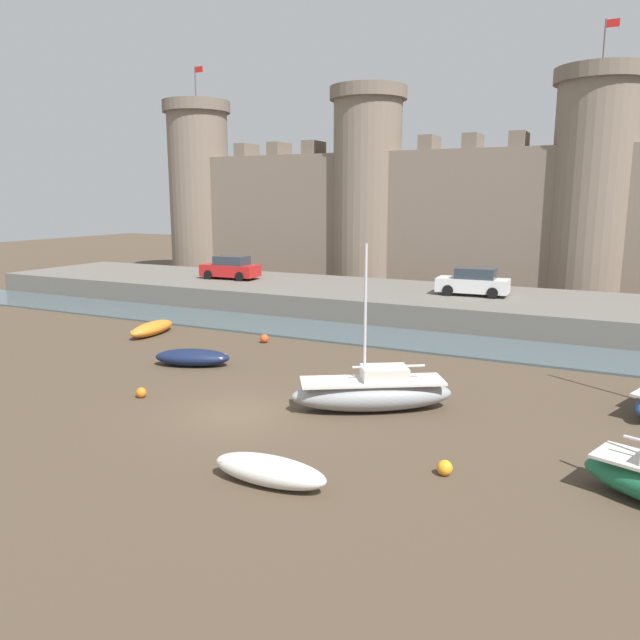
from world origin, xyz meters
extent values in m
plane|color=#4C3D2D|center=(0.00, 0.00, 0.00)|extent=(160.00, 160.00, 0.00)
cube|color=#47565B|center=(0.00, 12.80, 0.05)|extent=(80.00, 4.50, 0.10)
cube|color=#666059|center=(0.00, 20.05, 0.69)|extent=(62.48, 10.00, 1.38)
cube|color=#7A6B5B|center=(0.00, 31.53, 5.28)|extent=(50.48, 2.80, 10.55)
cylinder|color=#7A6B5B|center=(-25.24, 31.53, 7.30)|extent=(5.46, 5.46, 14.59)
cylinder|color=#706254|center=(-25.24, 31.53, 15.09)|extent=(6.11, 6.11, 1.00)
cylinder|color=#4C4742|center=(-25.24, 31.53, 17.09)|extent=(0.10, 0.10, 3.00)
cube|color=red|center=(-24.79, 31.53, 18.29)|extent=(0.80, 0.04, 0.50)
cylinder|color=#7A6B5B|center=(-8.41, 31.53, 7.30)|extent=(5.46, 5.46, 14.59)
cylinder|color=#706254|center=(-8.41, 31.53, 15.09)|extent=(6.11, 6.11, 1.00)
cylinder|color=#7A6B5B|center=(8.41, 31.53, 7.30)|extent=(5.46, 5.46, 14.59)
cylinder|color=#706254|center=(8.41, 31.53, 15.09)|extent=(6.11, 6.11, 1.00)
cylinder|color=#4C4742|center=(8.41, 31.53, 17.09)|extent=(0.10, 0.10, 3.00)
cube|color=red|center=(8.86, 31.53, 18.29)|extent=(0.80, 0.04, 0.50)
cube|color=#746557|center=(-19.90, 31.53, 11.10)|extent=(1.10, 2.52, 1.10)
cube|color=#746557|center=(-16.59, 31.53, 11.10)|extent=(1.10, 2.52, 1.10)
cube|color=#746557|center=(-13.27, 31.53, 11.10)|extent=(1.10, 2.52, 1.10)
cube|color=#746557|center=(-3.32, 31.53, 11.10)|extent=(1.10, 2.52, 1.10)
cube|color=#746557|center=(0.00, 31.53, 11.10)|extent=(1.10, 2.52, 1.10)
cube|color=#746557|center=(3.32, 31.53, 11.10)|extent=(1.10, 2.52, 1.10)
ellipsoid|color=gray|center=(3.88, 2.34, 0.52)|extent=(5.45, 4.20, 1.05)
cube|color=silver|center=(3.88, 2.34, 1.01)|extent=(4.77, 3.65, 0.08)
cube|color=silver|center=(4.22, 2.55, 1.27)|extent=(1.83, 1.68, 0.44)
cylinder|color=silver|center=(3.65, 2.20, 3.31)|extent=(0.10, 0.10, 4.52)
cylinder|color=silver|center=(4.34, 2.62, 1.50)|extent=(2.12, 1.35, 0.08)
ellipsoid|color=#141E3D|center=(-5.06, 4.18, 0.36)|extent=(3.43, 2.28, 0.72)
ellipsoid|color=navy|center=(-5.06, 4.18, 0.42)|extent=(2.80, 1.82, 0.39)
cube|color=beige|center=(-5.28, 4.09, 0.46)|extent=(0.56, 1.05, 0.06)
cube|color=beige|center=(-3.89, 4.62, 0.44)|extent=(0.50, 0.73, 0.08)
ellipsoid|color=orange|center=(-10.73, 8.11, 0.34)|extent=(1.37, 3.41, 0.69)
ellipsoid|color=gold|center=(-10.73, 8.11, 0.40)|extent=(1.09, 2.79, 0.38)
cube|color=beige|center=(-10.75, 8.35, 0.44)|extent=(0.89, 0.29, 0.06)
cube|color=beige|center=(-10.59, 6.82, 0.42)|extent=(0.59, 0.34, 0.08)
ellipsoid|color=silver|center=(3.69, -3.99, 0.37)|extent=(3.12, 1.04, 0.74)
ellipsoid|color=white|center=(3.69, -3.99, 0.43)|extent=(2.56, 0.82, 0.41)
cube|color=beige|center=(3.92, -3.99, 0.47)|extent=(0.22, 0.83, 0.06)
cube|color=beige|center=(2.48, -4.02, 0.45)|extent=(0.29, 0.54, 0.08)
sphere|color=#E04C1E|center=(-4.56, 9.18, 0.21)|extent=(0.42, 0.42, 0.42)
sphere|color=orange|center=(-3.98, -0.13, 0.19)|extent=(0.37, 0.37, 0.37)
sphere|color=orange|center=(7.44, -1.51, 0.20)|extent=(0.40, 0.40, 0.40)
cube|color=red|center=(-14.03, 20.02, 1.98)|extent=(4.18, 1.91, 0.80)
cube|color=#2D3842|center=(-13.88, 20.03, 2.68)|extent=(2.33, 1.61, 0.64)
cylinder|color=black|center=(-15.25, 19.11, 1.70)|extent=(0.65, 0.21, 0.64)
cylinder|color=black|center=(-15.34, 20.80, 1.70)|extent=(0.65, 0.21, 0.64)
cylinder|color=black|center=(-12.71, 19.24, 1.70)|extent=(0.65, 0.21, 0.64)
cylinder|color=black|center=(-12.80, 20.93, 1.70)|extent=(0.65, 0.21, 0.64)
cube|color=silver|center=(3.06, 20.10, 1.98)|extent=(4.18, 1.91, 0.80)
cube|color=#2D3842|center=(3.21, 20.10, 2.68)|extent=(2.33, 1.61, 0.64)
cylinder|color=black|center=(1.83, 19.18, 1.70)|extent=(0.65, 0.21, 0.64)
cylinder|color=black|center=(1.75, 20.88, 1.70)|extent=(0.65, 0.21, 0.64)
cylinder|color=black|center=(4.37, 19.31, 1.70)|extent=(0.65, 0.21, 0.64)
cylinder|color=black|center=(4.28, 21.01, 1.70)|extent=(0.65, 0.21, 0.64)
camera|label=1|loc=(11.26, -16.33, 7.01)|focal=35.00mm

